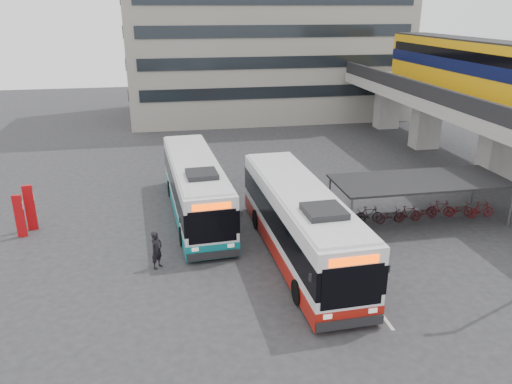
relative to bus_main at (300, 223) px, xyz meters
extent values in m
plane|color=#28282B|center=(-0.50, 0.01, -1.82)|extent=(120.00, 120.00, 0.00)
cube|color=gray|center=(16.50, 8.01, 0.48)|extent=(2.20, 1.60, 4.60)
cube|color=gray|center=(16.50, 18.01, 0.48)|extent=(2.20, 1.60, 4.60)
cube|color=gray|center=(16.50, 26.01, 0.48)|extent=(2.20, 1.60, 4.60)
cube|color=gray|center=(16.50, 12.01, 3.23)|extent=(8.00, 32.00, 0.90)
cube|color=black|center=(12.75, 12.01, 4.23)|extent=(0.35, 32.00, 1.10)
cube|color=orange|center=(16.50, 12.72, 5.78)|extent=(2.90, 20.00, 3.90)
cube|color=#090F35|center=(16.50, 12.72, 5.98)|extent=(2.98, 20.02, 0.90)
cube|color=black|center=(16.50, 12.72, 6.78)|extent=(2.96, 19.20, 0.70)
cube|color=black|center=(16.50, 12.72, 7.73)|extent=(2.70, 19.60, 0.25)
cylinder|color=#595B60|center=(3.20, 4.81, -0.62)|extent=(0.12, 0.12, 2.40)
cylinder|color=#595B60|center=(12.80, 4.81, -0.62)|extent=(0.12, 0.12, 2.40)
cylinder|color=#595B60|center=(3.20, 1.21, -0.62)|extent=(0.12, 0.12, 2.40)
cylinder|color=#595B60|center=(12.80, 1.21, -0.62)|extent=(0.12, 0.12, 2.40)
cube|color=black|center=(8.00, 3.01, 0.66)|extent=(10.00, 4.00, 0.12)
imported|color=black|center=(4.00, 3.01, -1.37)|extent=(1.71, 0.60, 0.90)
imported|color=black|center=(5.14, 3.01, -1.32)|extent=(1.66, 0.47, 1.00)
imported|color=black|center=(6.28, 3.01, -1.37)|extent=(1.71, 0.60, 0.90)
imported|color=black|center=(7.42, 3.01, -1.32)|extent=(1.66, 0.47, 1.00)
imported|color=#350C0F|center=(8.57, 3.01, -1.37)|extent=(1.71, 0.60, 0.90)
imported|color=#3F0C0F|center=(9.71, 3.01, -1.32)|extent=(1.66, 0.47, 1.00)
imported|color=#490C0F|center=(10.85, 3.01, -1.37)|extent=(1.71, 0.60, 0.90)
imported|color=#540C0F|center=(12.00, 3.01, -1.32)|extent=(1.66, 0.47, 1.00)
cube|color=gray|center=(5.50, 36.01, 10.68)|extent=(30.00, 15.00, 25.00)
cube|color=beige|center=(2.00, -5.99, -1.81)|extent=(0.15, 1.60, 0.01)
cube|color=beige|center=(2.00, -2.99, -1.81)|extent=(0.15, 1.60, 0.01)
cube|color=beige|center=(2.00, 0.01, -1.81)|extent=(0.15, 1.60, 0.01)
cube|color=white|center=(0.00, 0.02, 0.19)|extent=(3.26, 13.28, 3.02)
cube|color=maroon|center=(0.00, 0.02, -1.21)|extent=(3.30, 13.32, 0.82)
cube|color=black|center=(0.00, 0.02, 0.33)|extent=(3.32, 13.30, 1.26)
cube|color=#F53E00|center=(0.23, -6.57, 1.32)|extent=(1.96, 0.15, 0.33)
cube|color=black|center=(0.11, -3.28, 1.94)|extent=(1.74, 1.82, 0.31)
cylinder|color=black|center=(-1.17, -4.24, -1.27)|extent=(0.37, 1.11, 1.10)
cylinder|color=black|center=(1.19, 3.75, -1.27)|extent=(0.37, 1.11, 1.10)
cube|color=white|center=(-4.70, 6.32, 0.10)|extent=(3.39, 12.72, 2.88)
cube|color=#0C6E74|center=(-4.70, 6.32, -1.24)|extent=(3.44, 12.76, 0.79)
cube|color=black|center=(-4.70, 6.32, 0.23)|extent=(3.45, 12.74, 1.21)
cube|color=#F53E00|center=(-4.34, 0.04, 1.17)|extent=(1.87, 0.19, 0.31)
cube|color=black|center=(-4.52, 3.18, 1.77)|extent=(1.70, 1.77, 0.29)
cylinder|color=black|center=(-5.72, 2.23, -1.29)|extent=(0.37, 1.06, 1.05)
cylinder|color=black|center=(-3.65, 9.91, -1.29)|extent=(0.37, 1.06, 1.05)
imported|color=black|center=(-7.05, 0.04, -0.87)|extent=(0.78, 0.83, 1.90)
cube|color=#B00A0F|center=(-14.34, 4.95, -0.60)|extent=(0.49, 0.18, 2.43)
cube|color=white|center=(-14.34, 4.95, 0.03)|extent=(0.53, 0.07, 0.49)
cube|color=#B00A0F|center=(-13.98, 5.82, -0.49)|extent=(0.55, 0.24, 2.66)
cube|color=white|center=(-13.98, 5.82, 0.20)|extent=(0.58, 0.13, 0.53)
camera|label=1|loc=(-6.33, -21.88, 10.08)|focal=35.00mm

